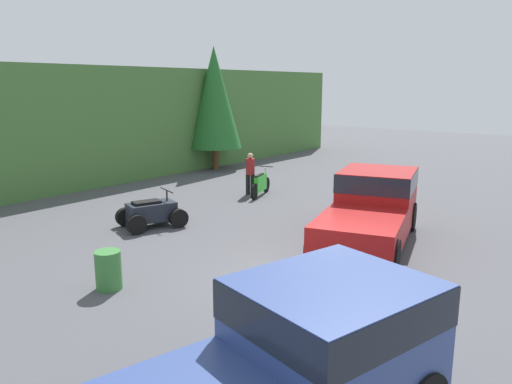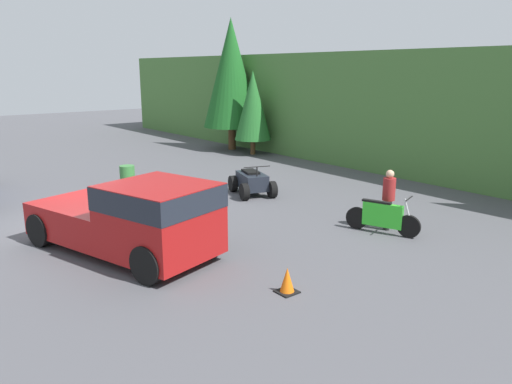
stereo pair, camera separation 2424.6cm
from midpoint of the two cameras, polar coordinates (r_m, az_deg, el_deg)
The scene contains 10 objects.
ground_plane at distance 7.46m, azimuth 21.78°, elevation -24.44°, with size 80.00×80.00×0.00m, color #4C4C51.
hillside_backdrop at distance 21.57m, azimuth 44.37°, elevation 5.03°, with size 44.00×6.00×5.32m.
tree_left at distance 20.69m, azimuth 19.14°, elevation 12.55°, with size 3.21×3.21×7.30m.
tree_mid_left at distance 19.59m, azimuth 23.77°, elevation 7.23°, with size 1.97×1.97×4.48m.
pickup_truck_red at distance 6.67m, azimuth 56.22°, elevation -24.45°, with size 5.63×3.52×1.95m.
dirt_bike at distance 13.03m, azimuth 65.66°, elevation -12.74°, with size 2.07×0.92×1.13m.
quad_atv at distance 12.54m, azimuth 39.27°, elevation -8.25°, with size 2.31×1.85×1.16m.
rider_person at distance 13.24m, azimuth 65.08°, elevation -10.05°, with size 0.50×0.50×1.75m.
traffic_cone at distance 9.66m, azimuth 80.06°, elevation -24.56°, with size 0.42×0.42×0.55m.
steel_barrel at distance 11.16m, azimuth 15.60°, elevation -8.04°, with size 0.58×0.58×0.88m.
Camera 2 is at (14.74, -4.75, 4.54)m, focal length 35.00 mm.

